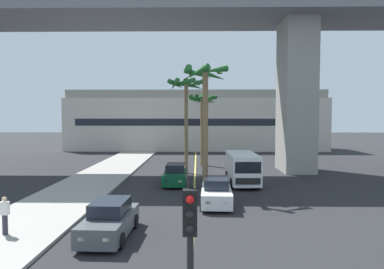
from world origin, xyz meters
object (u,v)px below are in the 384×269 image
Objects in this scene: delivery_van at (242,168)px; traffic_light_median_near at (190,263)px; car_queue_second at (176,175)px; car_queue_front at (110,220)px; palm_tree_far_median at (203,109)px; palm_tree_mid_median at (186,94)px; pedestrian_mid_block at (5,215)px; palm_tree_near_median at (205,92)px; car_queue_third at (216,193)px.

delivery_van is 20.76m from traffic_light_median_near.
car_queue_second is at bearing 94.30° from traffic_light_median_near.
car_queue_second is 0.78× the size of delivery_van.
delivery_van reaches higher than car_queue_front.
palm_tree_far_median is at bearing 105.64° from delivery_van.
car_queue_second is at bearing -96.97° from palm_tree_mid_median.
palm_tree_mid_median is at bearing 129.96° from delivery_van.
palm_tree_near_median is at bearing 47.83° from pedestrian_mid_block.
pedestrian_mid_block is at bearing -119.35° from car_queue_second.
car_queue_front is 11.62m from car_queue_second.
delivery_van is at bearing 69.19° from car_queue_third.
car_queue_third is 13.20m from palm_tree_mid_median.
palm_tree_far_median is at bearing 88.76° from traffic_light_median_near.
traffic_light_median_near is 18.79m from palm_tree_near_median.
pedestrian_mid_block reaches higher than car_queue_front.
car_queue_third is 0.79× the size of delivery_van.
delivery_van is 16.48m from pedestrian_mid_block.
traffic_light_median_near is 30.82m from palm_tree_far_median.
palm_tree_mid_median is 5.30× the size of pedestrian_mid_block.
traffic_light_median_near is at bearing -94.90° from car_queue_third.
car_queue_second is at bearing 137.98° from palm_tree_near_median.
car_queue_third is 14.54m from traffic_light_median_near.
car_queue_third is 0.56× the size of palm_tree_far_median.
traffic_light_median_near reaches higher than car_queue_third.
pedestrian_mid_block is (-6.53, -11.61, 0.28)m from car_queue_second.
car_queue_second is 11.78m from palm_tree_far_median.
car_queue_third is (2.76, -5.95, 0.00)m from car_queue_second.
car_queue_front and car_queue_second have the same top height.
car_queue_front is 1.00× the size of car_queue_third.
delivery_van is at bearing 1.23° from car_queue_second.
car_queue_second is 2.54× the size of pedestrian_mid_block.
delivery_van is at bearing 36.11° from palm_tree_near_median.
palm_tree_far_median reaches higher than car_queue_front.
palm_tree_mid_median is at bearing 100.52° from car_queue_third.
traffic_light_median_near is (1.52, -20.30, 1.99)m from car_queue_second.
delivery_van is (5.06, 0.11, 0.57)m from car_queue_second.
palm_tree_mid_median is 19.44m from pedestrian_mid_block.
car_queue_third is at bearing 31.38° from pedestrian_mid_block.
palm_tree_far_median is 4.61× the size of pedestrian_mid_block.
traffic_light_median_near is 26.06m from palm_tree_mid_median.
palm_tree_mid_median is (2.76, 16.79, 6.48)m from car_queue_front.
palm_tree_near_median is 12.36m from palm_tree_far_median.
car_queue_second is 0.98× the size of traffic_light_median_near.
delivery_van is 0.61× the size of palm_tree_near_median.
palm_tree_near_median is (2.20, -1.98, 6.12)m from car_queue_second.
palm_tree_near_median is 7.51m from palm_tree_mid_median.
car_queue_third is (4.86, 5.48, 0.00)m from car_queue_front.
traffic_light_median_near is 2.59× the size of pedestrian_mid_block.
delivery_van is at bearing 58.18° from car_queue_front.
car_queue_second is 5.09m from delivery_van.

